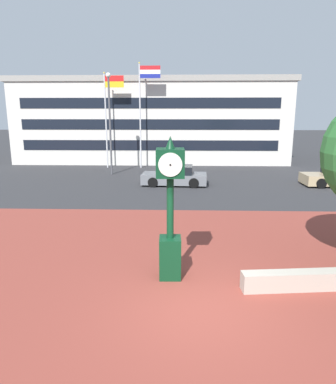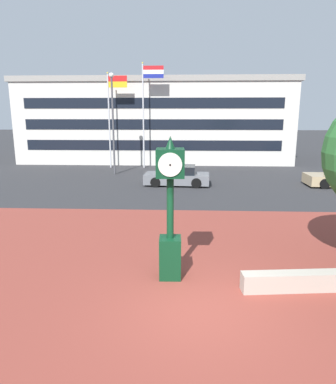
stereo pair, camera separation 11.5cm
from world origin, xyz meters
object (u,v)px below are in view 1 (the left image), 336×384
at_px(street_clock, 170,210).
at_px(flagpole_secondary, 143,106).
at_px(car_street_near, 175,176).
at_px(flagpole_primary, 108,112).
at_px(street_lamp_post, 110,115).
at_px(civic_building, 155,120).

relative_size(street_clock, flagpole_secondary, 0.45).
bearing_deg(street_clock, car_street_near, 88.43).
distance_m(flagpole_primary, street_lamp_post, 3.56).
relative_size(street_clock, civic_building, 0.15).
relative_size(flagpole_primary, civic_building, 0.31).
bearing_deg(flagpole_secondary, street_lamp_post, -121.43).
bearing_deg(street_lamp_post, civic_building, 77.57).
bearing_deg(civic_building, car_street_near, -81.05).
height_order(street_clock, civic_building, civic_building).
relative_size(flagpole_secondary, civic_building, 0.34).
relative_size(civic_building, street_lamp_post, 3.46).
bearing_deg(flagpole_secondary, flagpole_primary, 180.00).
xyz_separation_m(street_clock, flagpole_primary, (-5.84, 20.56, 2.78)).
distance_m(car_street_near, flagpole_secondary, 9.22).
relative_size(street_clock, street_lamp_post, 0.53).
xyz_separation_m(civic_building, street_lamp_post, (-2.53, -11.48, 0.58)).
distance_m(street_clock, flagpole_primary, 21.56).
relative_size(car_street_near, street_lamp_post, 0.57).
relative_size(car_street_near, flagpole_secondary, 0.49).
bearing_deg(flagpole_primary, street_lamp_post, -76.38).
distance_m(flagpole_secondary, civic_building, 8.15).
distance_m(car_street_near, street_lamp_post, 7.49).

